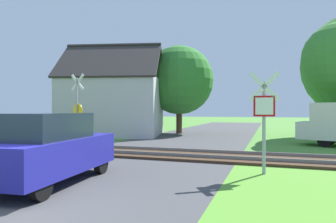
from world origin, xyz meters
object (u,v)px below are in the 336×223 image
Objects in this scene: crossing_sign_far at (77,106)px; tree_center at (179,80)px; parked_car at (50,148)px; house at (114,105)px; stop_sign_near at (264,114)px.

tree_center is at bearing 83.95° from crossing_sign_far.
tree_center is 17.30m from parked_car.
tree_center is at bearing 24.90° from house.
parked_car is (1.69, -16.88, -3.38)m from tree_center.
crossing_sign_far is (-9.36, 4.12, 0.34)m from stop_sign_near.
house is 2.02× the size of parked_car.
tree_center is (2.59, 9.85, 2.19)m from crossing_sign_far.
tree_center reaches higher than house.
tree_center reaches higher than stop_sign_near.
stop_sign_near is 10.23m from crossing_sign_far.
house reaches higher than crossing_sign_far.
stop_sign_near is 15.73m from tree_center.
crossing_sign_far is 6.74m from house.
house is at bearing 111.46° from crossing_sign_far.
tree_center is at bearing 90.41° from parked_car.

